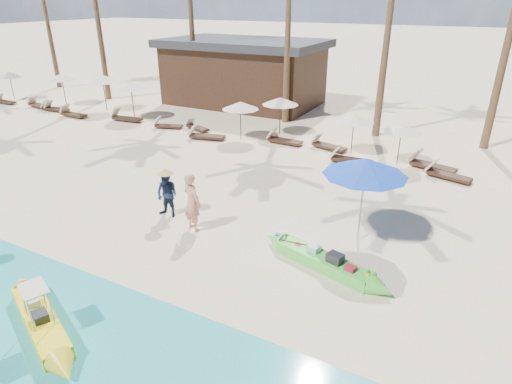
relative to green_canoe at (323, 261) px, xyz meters
The scene contains 30 objects.
ground 3.93m from the green_canoe, 169.19° to the right, with size 240.00×240.00×0.00m, color beige.
wet_sand_strip 6.92m from the green_canoe, 123.94° to the right, with size 240.00×4.50×0.01m, color tan.
green_canoe is the anchor object (origin of this frame).
yellow_canoe 7.14m from the green_canoe, 132.82° to the right, with size 4.37×2.15×1.21m.
tourist 4.51m from the green_canoe, behind, with size 0.71×0.47×1.95m, color tan.
vendor_green 5.79m from the green_canoe, behind, with size 0.79×0.61×1.62m, color #16223E.
blue_umbrella 2.99m from the green_canoe, 77.65° to the left, with size 2.47×2.47×2.66m.
resort_parasol_0 29.12m from the green_canoe, 160.17° to the left, with size 1.96×1.96×2.02m.
lounger_0_left 28.14m from the green_canoe, 161.97° to the left, with size 1.72×0.56×0.58m.
lounger_0_right 25.28m from the green_canoe, 159.09° to the left, with size 1.99×0.85×0.65m.
resort_parasol_1 25.00m from the green_canoe, 155.13° to the left, with size 2.07×2.07×2.13m.
lounger_1_left 23.38m from the green_canoe, 157.81° to the left, with size 1.79×0.65×0.60m.
lounger_1_right 23.85m from the green_canoe, 157.99° to the left, with size 1.70×0.97×0.55m.
resort_parasol_2 21.74m from the green_canoe, 150.70° to the left, with size 2.24×2.24×2.31m.
lounger_2_left 21.26m from the green_canoe, 156.83° to the left, with size 1.91×0.63×0.65m.
resort_parasol_3 18.78m from the green_canoe, 148.00° to the left, with size 2.21×2.21×2.27m.
lounger_3_left 18.33m from the green_canoe, 150.03° to the left, with size 2.03×0.83×0.67m.
lounger_3_right 15.58m from the green_canoe, 144.37° to the left, with size 1.74×0.99×0.56m.
resort_parasol_4 12.26m from the green_canoe, 130.39° to the left, with size 1.93×1.93×1.99m.
lounger_4_left 14.59m from the green_canoe, 138.82° to the left, with size 1.71×0.99×0.56m.
lounger_4_right 12.69m from the green_canoe, 138.84° to the left, with size 2.04×1.05×0.66m.
resort_parasol_5 12.87m from the green_canoe, 120.26° to the left, with size 1.96×1.96×2.02m.
lounger_5_left 11.11m from the green_canoe, 120.22° to the left, with size 1.87×0.64×0.63m.
resort_parasol_6 10.05m from the green_canoe, 101.88° to the left, with size 1.86×1.86×1.91m.
lounger_6_left 10.36m from the green_canoe, 108.51° to the left, with size 1.93×1.05×0.63m.
lounger_6_right 8.57m from the green_canoe, 101.88° to the left, with size 1.91×0.65×0.64m.
resort_parasol_7 9.37m from the green_canoe, 88.72° to the left, with size 1.78×1.78×1.84m.
lounger_7_left 8.80m from the green_canoe, 74.70° to the left, with size 1.90×1.00×0.62m.
lounger_7_right 9.42m from the green_canoe, 80.27° to the left, with size 2.10×1.12×0.68m.
pavilion_west 20.63m from the green_canoe, 125.28° to the left, with size 10.80×6.60×4.30m.
Camera 1 is at (6.85, -8.94, 6.85)m, focal length 30.00 mm.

